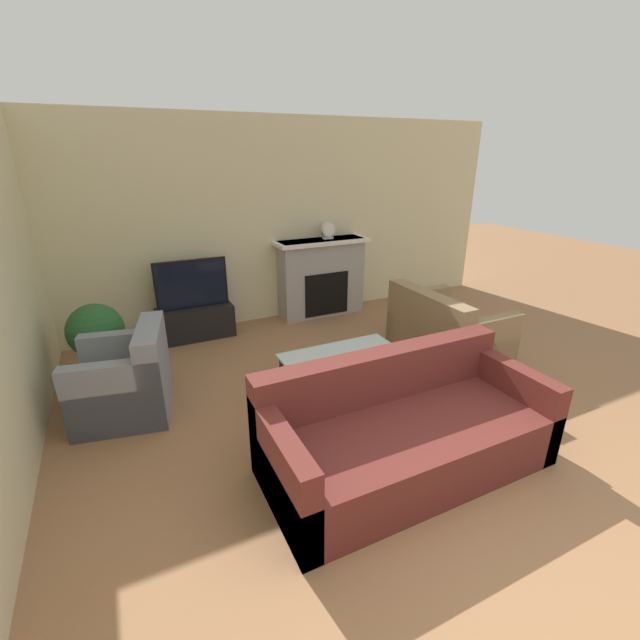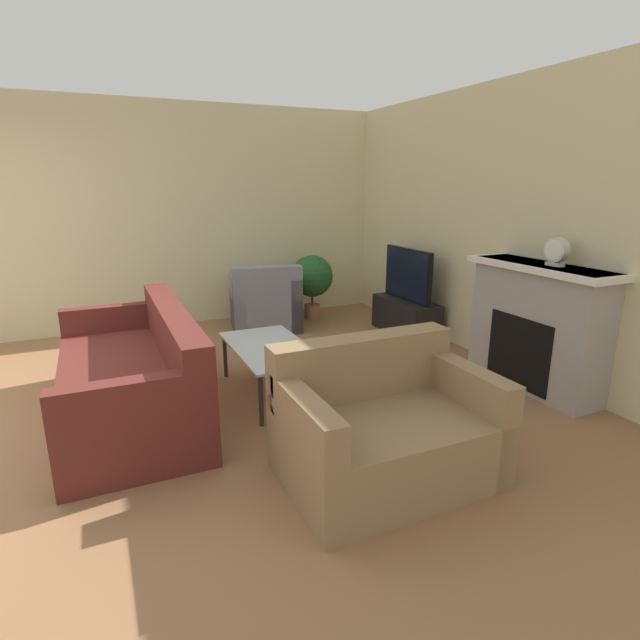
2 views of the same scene
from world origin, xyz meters
name	(u,v)px [view 2 (image 2 of 2)]	position (x,y,z in m)	size (l,w,h in m)	color
wall_back	(483,225)	(0.00, 4.75, 1.35)	(7.84, 0.06, 2.70)	beige
wall_left	(199,216)	(-2.45, 2.36, 1.35)	(0.06, 7.72, 2.70)	beige
fireplace	(537,324)	(0.99, 4.53, 0.58)	(1.35, 0.42, 1.10)	#9E9993
tv_stand	(406,316)	(-0.85, 4.44, 0.21)	(0.94, 0.39, 0.41)	black
tv	(408,275)	(-0.85, 4.44, 0.72)	(0.88, 0.06, 0.61)	black
couch_sectional	(134,379)	(0.09, 1.28, 0.29)	(2.13, 0.95, 0.82)	#5B231E
couch_loveseat	(383,431)	(1.64, 2.60, 0.29)	(0.87, 1.24, 0.82)	#8C704C
armchair_by_window	(265,305)	(-1.73, 2.96, 0.30)	(0.91, 0.94, 0.82)	gray
coffee_table	(271,351)	(0.17, 2.38, 0.39)	(1.16, 0.62, 0.42)	#333338
potted_plant	(312,278)	(-1.94, 3.69, 0.55)	(0.55, 0.55, 0.85)	#AD704C
mantel_clock	(556,251)	(1.10, 4.53, 1.22)	(0.20, 0.07, 0.23)	beige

